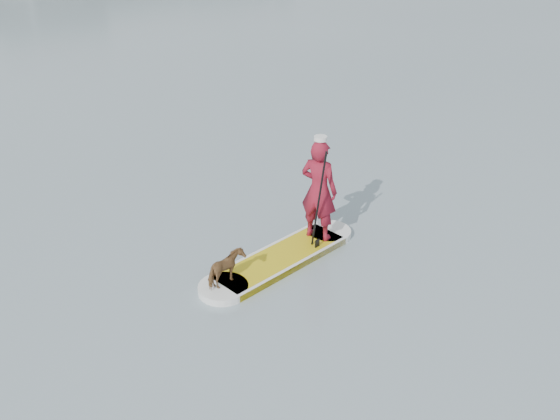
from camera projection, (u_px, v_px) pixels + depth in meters
ground at (53, 270)px, 10.39m from camera, size 140.00×140.00×0.00m
paddleboard at (280, 259)px, 10.57m from camera, size 3.28×1.10×0.12m
paddler at (319, 190)px, 10.69m from camera, size 0.66×0.79×1.83m
white_cap at (321, 138)px, 10.24m from camera, size 0.22×0.22×0.07m
dog at (226, 269)px, 9.68m from camera, size 0.72×0.46×0.56m
paddle at (318, 212)px, 10.48m from camera, size 0.10×0.30×2.00m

